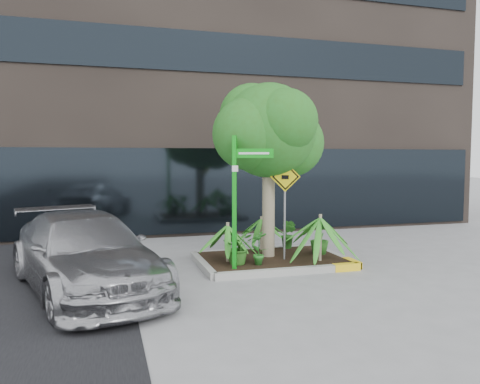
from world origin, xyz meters
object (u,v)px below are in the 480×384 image
object	(u,v)px
street_sign_post	(238,190)
cattle_sign	(285,193)
parked_car	(85,253)
tree	(269,131)

from	to	relation	value
street_sign_post	cattle_sign	world-z (taller)	street_sign_post
parked_car	cattle_sign	bearing A→B (deg)	-6.17
parked_car	cattle_sign	size ratio (longest dim) A/B	2.21
tree	parked_car	distance (m)	4.77
tree	cattle_sign	world-z (taller)	tree
street_sign_post	tree	bearing A→B (deg)	67.66
street_sign_post	parked_car	bearing A→B (deg)	-150.24
parked_car	cattle_sign	world-z (taller)	cattle_sign
tree	parked_car	size ratio (longest dim) A/B	0.86
tree	street_sign_post	distance (m)	1.87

